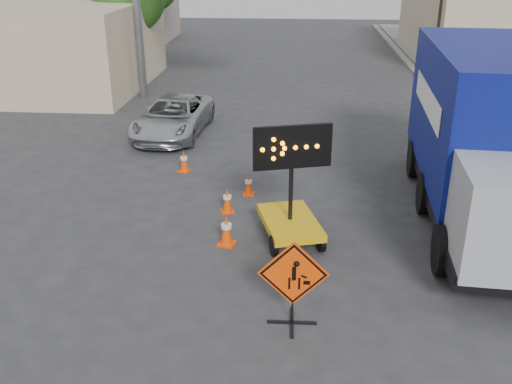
# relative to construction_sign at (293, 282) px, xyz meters

# --- Properties ---
(ground) EXTENTS (100.00, 100.00, 0.00)m
(ground) POSITION_rel_construction_sign_xyz_m (-0.77, -1.11, -0.91)
(ground) COLOR #2D2D30
(ground) RESTS_ON ground
(curb_right) EXTENTS (0.40, 60.00, 0.12)m
(curb_right) POSITION_rel_construction_sign_xyz_m (6.43, 13.89, -0.85)
(curb_right) COLOR gray
(curb_right) RESTS_ON ground
(storefront_left_near) EXTENTS (14.00, 10.00, 4.00)m
(storefront_left_near) POSITION_rel_construction_sign_xyz_m (-14.77, 18.89, 1.09)
(storefront_left_near) COLOR beige
(storefront_left_near) RESTS_ON ground
(storefront_left_far) EXTENTS (12.00, 10.00, 4.40)m
(storefront_left_far) POSITION_rel_construction_sign_xyz_m (-15.77, 32.89, 1.29)
(storefront_left_far) COLOR #A8978C
(storefront_left_far) RESTS_ON ground
(building_right_far) EXTENTS (10.00, 14.00, 4.60)m
(building_right_far) POSITION_rel_construction_sign_xyz_m (12.23, 28.89, 1.39)
(building_right_far) COLOR beige
(building_right_far) RESTS_ON ground
(construction_sign) EXTENTS (1.30, 0.92, 1.73)m
(construction_sign) POSITION_rel_construction_sign_xyz_m (0.00, 0.00, 0.00)
(construction_sign) COLOR black
(construction_sign) RESTS_ON ground
(arrow_board) EXTENTS (1.76, 2.26, 2.86)m
(arrow_board) POSITION_rel_construction_sign_xyz_m (-0.13, 3.34, -0.27)
(arrow_board) COLOR gold
(arrow_board) RESTS_ON ground
(pickup_truck) EXTENTS (2.56, 5.05, 1.37)m
(pickup_truck) POSITION_rel_construction_sign_xyz_m (-4.64, 11.34, -0.23)
(pickup_truck) COLOR silver
(pickup_truck) RESTS_ON ground
(box_truck) EXTENTS (3.33, 9.10, 4.25)m
(box_truck) POSITION_rel_construction_sign_xyz_m (4.61, 5.02, 1.01)
(box_truck) COLOR black
(box_truck) RESTS_ON ground
(cone_a) EXTENTS (0.46, 0.46, 0.76)m
(cone_a) POSITION_rel_construction_sign_xyz_m (-1.60, 2.96, -0.53)
(cone_a) COLOR #FF4305
(cone_a) RESTS_ON ground
(cone_b) EXTENTS (0.43, 0.43, 0.67)m
(cone_b) POSITION_rel_construction_sign_xyz_m (-1.80, 4.74, -0.57)
(cone_b) COLOR #FF4305
(cone_b) RESTS_ON ground
(cone_c) EXTENTS (0.33, 0.33, 0.63)m
(cone_c) POSITION_rel_construction_sign_xyz_m (-1.35, 5.92, -0.60)
(cone_c) COLOR #FF4305
(cone_c) RESTS_ON ground
(cone_d) EXTENTS (0.43, 0.43, 0.69)m
(cone_d) POSITION_rel_construction_sign_xyz_m (-3.52, 7.59, -0.57)
(cone_d) COLOR #FF4305
(cone_d) RESTS_ON ground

